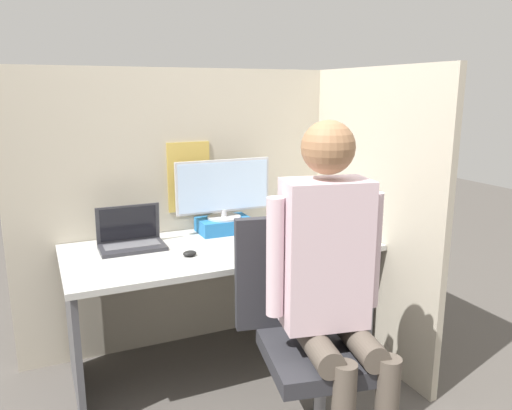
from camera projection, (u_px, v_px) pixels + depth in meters
ground_plane at (249, 399)px, 2.53m from camera, size 12.00×12.00×0.00m
cubicle_panel_back at (198, 209)px, 3.03m from camera, size 2.14×0.05×1.65m
cubicle_panel_right at (359, 212)px, 2.94m from camera, size 0.04×1.39×1.65m
desk at (221, 273)px, 2.74m from camera, size 1.64×0.74×0.71m
paper_box at (224, 225)px, 2.95m from camera, size 0.31×0.21×0.08m
monitor at (223, 189)px, 2.90m from camera, size 0.57×0.20×0.35m
laptop at (131, 240)px, 2.64m from camera, size 0.34×0.21×0.22m
mouse at (190, 253)px, 2.52m from camera, size 0.07×0.05×0.03m
stapler at (327, 223)px, 3.03m from camera, size 0.05×0.12×0.06m
carrot_toy at (254, 252)px, 2.51m from camera, size 0.05×0.13×0.05m
office_chair at (306, 330)px, 2.15m from camera, size 0.55×0.60×0.99m
person at (332, 272)px, 1.97m from camera, size 0.47×0.44×1.42m
coffee_mug at (279, 217)px, 3.10m from camera, size 0.08×0.08×0.10m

